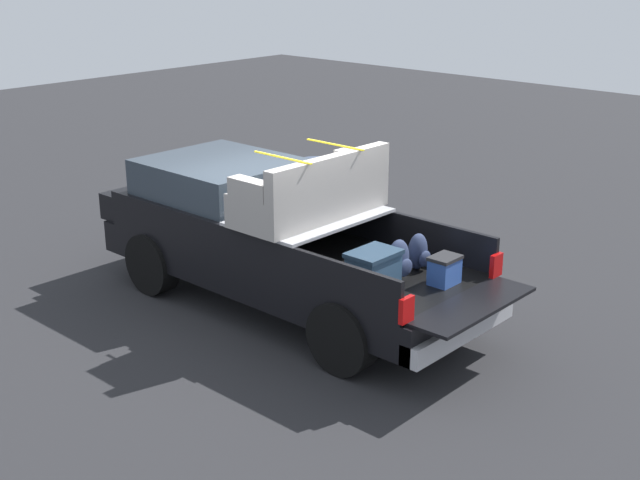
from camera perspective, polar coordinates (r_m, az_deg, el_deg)
ground_plane at (r=11.47m, az=-2.22°, el=-4.53°), size 40.00×40.00×0.00m
pickup_truck at (r=11.35m, az=-3.56°, el=0.43°), size 6.05×2.10×2.23m
trash_can at (r=15.37m, az=-0.29°, el=3.64°), size 0.60×0.60×0.98m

